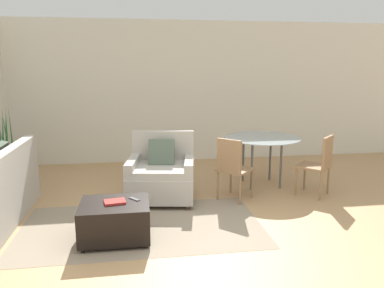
% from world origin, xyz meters
% --- Properties ---
extents(ground_plane, '(20.00, 20.00, 0.00)m').
position_xyz_m(ground_plane, '(0.00, 0.00, 0.00)').
color(ground_plane, tan).
extents(wall_back, '(12.00, 0.06, 2.75)m').
position_xyz_m(wall_back, '(0.00, 4.02, 1.38)').
color(wall_back, silver).
rests_on(wall_back, ground_plane).
extents(area_rug, '(2.83, 1.59, 0.01)m').
position_xyz_m(area_rug, '(-0.59, 0.81, 0.00)').
color(area_rug, gray).
rests_on(area_rug, ground_plane).
extents(armchair, '(1.04, 1.02, 0.94)m').
position_xyz_m(armchair, '(-0.29, 1.75, 0.35)').
color(armchair, '#B2ADA3').
rests_on(armchair, ground_plane).
extents(ottoman, '(0.74, 0.62, 0.42)m').
position_xyz_m(ottoman, '(-0.88, 0.52, 0.23)').
color(ottoman, black).
rests_on(ottoman, ground_plane).
extents(book_stack, '(0.25, 0.20, 0.02)m').
position_xyz_m(book_stack, '(-0.88, 0.52, 0.43)').
color(book_stack, '#B72D28').
rests_on(book_stack, ottoman).
extents(tv_remote_primary, '(0.13, 0.14, 0.01)m').
position_xyz_m(tv_remote_primary, '(-0.67, 0.60, 0.42)').
color(tv_remote_primary, '#333338').
rests_on(tv_remote_primary, ottoman).
extents(potted_plant, '(0.36, 0.36, 1.28)m').
position_xyz_m(potted_plant, '(-2.59, 2.52, 0.30)').
color(potted_plant, '#333338').
rests_on(potted_plant, ground_plane).
extents(dining_table, '(1.20, 1.20, 0.77)m').
position_xyz_m(dining_table, '(1.34, 2.17, 0.70)').
color(dining_table, '#99A8AD').
rests_on(dining_table, ground_plane).
extents(dining_chair_near_left, '(0.59, 0.59, 0.90)m').
position_xyz_m(dining_chair_near_left, '(0.69, 1.52, 0.52)').
color(dining_chair_near_left, '#93704C').
rests_on(dining_chair_near_left, ground_plane).
extents(dining_chair_near_right, '(0.59, 0.59, 0.90)m').
position_xyz_m(dining_chair_near_right, '(1.99, 1.52, 0.52)').
color(dining_chair_near_right, '#93704C').
rests_on(dining_chair_near_right, ground_plane).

